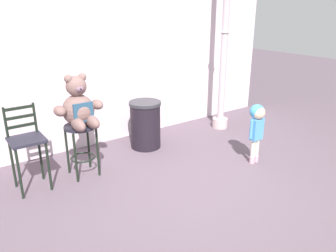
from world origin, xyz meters
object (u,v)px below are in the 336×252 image
bar_stool_with_teddy (81,139)px  child_walking (257,121)px  bar_chair_empty (27,143)px  teddy_bear (79,107)px  lamppost (223,63)px  trash_bin (145,124)px

bar_stool_with_teddy → child_walking: size_ratio=0.81×
bar_chair_empty → teddy_bear: bearing=-6.6°
bar_stool_with_teddy → lamppost: size_ratio=0.24×
bar_stool_with_teddy → trash_bin: size_ratio=0.93×
teddy_bear → trash_bin: 1.39m
child_walking → bar_stool_with_teddy: bearing=-179.9°
teddy_bear → bar_chair_empty: (-0.68, 0.08, -0.36)m
bar_stool_with_teddy → trash_bin: (1.21, 0.31, -0.13)m
trash_bin → teddy_bear: bearing=-164.3°
bar_stool_with_teddy → child_walking: child_walking is taller
teddy_bear → lamppost: 2.89m
lamppost → bar_chair_empty: 3.60m
child_walking → lamppost: bearing=91.9°
child_walking → trash_bin: child_walking is taller
teddy_bear → bar_chair_empty: 0.77m
teddy_bear → bar_chair_empty: size_ratio=0.64×
bar_stool_with_teddy → child_walking: bearing=-27.2°
child_walking → bar_chair_empty: size_ratio=0.84×
trash_bin → bar_chair_empty: bar_chair_empty is taller
bar_chair_empty → trash_bin: bearing=7.9°
bar_stool_with_teddy → lamppost: lamppost is taller
child_walking → trash_bin: 1.77m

